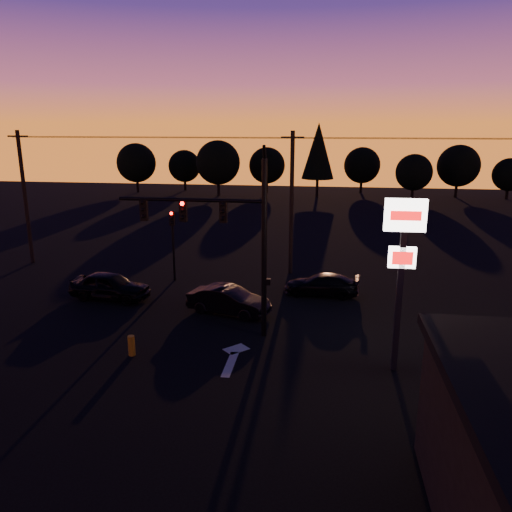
{
  "coord_description": "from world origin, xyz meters",
  "views": [
    {
      "loc": [
        4.06,
        -17.05,
        9.47
      ],
      "look_at": [
        1.0,
        5.0,
        3.5
      ],
      "focal_mm": 35.0,
      "sensor_mm": 36.0,
      "label": 1
    }
  ],
  "objects_px": {
    "suv_parked": "(498,424)",
    "pylon_sign": "(403,249)",
    "traffic_signal_mast": "(228,229)",
    "car_right": "(322,284)",
    "car_left": "(110,286)",
    "secondary_signal": "(173,235)",
    "car_mid": "(229,300)",
    "bollard": "(131,346)"
  },
  "relations": [
    {
      "from": "traffic_signal_mast",
      "to": "bollard",
      "type": "height_order",
      "value": "traffic_signal_mast"
    },
    {
      "from": "traffic_signal_mast",
      "to": "car_mid",
      "type": "distance_m",
      "value": 4.94
    },
    {
      "from": "secondary_signal",
      "to": "pylon_sign",
      "type": "xyz_separation_m",
      "value": [
        12.0,
        -9.99,
        2.05
      ]
    },
    {
      "from": "bollard",
      "to": "suv_parked",
      "type": "height_order",
      "value": "suv_parked"
    },
    {
      "from": "bollard",
      "to": "car_left",
      "type": "bearing_deg",
      "value": 120.19
    },
    {
      "from": "secondary_signal",
      "to": "car_left",
      "type": "height_order",
      "value": "secondary_signal"
    },
    {
      "from": "bollard",
      "to": "car_left",
      "type": "distance_m",
      "value": 7.52
    },
    {
      "from": "car_right",
      "to": "pylon_sign",
      "type": "bearing_deg",
      "value": 23.21
    },
    {
      "from": "bollard",
      "to": "car_mid",
      "type": "relative_size",
      "value": 0.2
    },
    {
      "from": "car_left",
      "to": "car_right",
      "type": "distance_m",
      "value": 11.8
    },
    {
      "from": "car_mid",
      "to": "secondary_signal",
      "type": "bearing_deg",
      "value": 56.91
    },
    {
      "from": "suv_parked",
      "to": "car_left",
      "type": "bearing_deg",
      "value": 159.72
    },
    {
      "from": "car_left",
      "to": "secondary_signal",
      "type": "bearing_deg",
      "value": -26.9
    },
    {
      "from": "pylon_sign",
      "to": "car_mid",
      "type": "height_order",
      "value": "pylon_sign"
    },
    {
      "from": "pylon_sign",
      "to": "car_mid",
      "type": "bearing_deg",
      "value": 146.76
    },
    {
      "from": "car_mid",
      "to": "car_right",
      "type": "height_order",
      "value": "car_mid"
    },
    {
      "from": "secondary_signal",
      "to": "car_right",
      "type": "distance_m",
      "value": 9.44
    },
    {
      "from": "car_mid",
      "to": "suv_parked",
      "type": "distance_m",
      "value": 13.84
    },
    {
      "from": "car_right",
      "to": "car_left",
      "type": "bearing_deg",
      "value": -74.68
    },
    {
      "from": "traffic_signal_mast",
      "to": "bollard",
      "type": "bearing_deg",
      "value": -142.95
    },
    {
      "from": "car_left",
      "to": "car_mid",
      "type": "distance_m",
      "value": 7.03
    },
    {
      "from": "car_left",
      "to": "car_right",
      "type": "bearing_deg",
      "value": -71.76
    },
    {
      "from": "suv_parked",
      "to": "car_right",
      "type": "bearing_deg",
      "value": 124.58
    },
    {
      "from": "secondary_signal",
      "to": "car_left",
      "type": "distance_m",
      "value": 4.99
    },
    {
      "from": "secondary_signal",
      "to": "car_mid",
      "type": "bearing_deg",
      "value": -48.73
    },
    {
      "from": "pylon_sign",
      "to": "car_mid",
      "type": "relative_size",
      "value": 1.6
    },
    {
      "from": "secondary_signal",
      "to": "car_left",
      "type": "xyz_separation_m",
      "value": [
        -2.53,
        -3.75,
        -2.11
      ]
    },
    {
      "from": "traffic_signal_mast",
      "to": "suv_parked",
      "type": "bearing_deg",
      "value": -36.16
    },
    {
      "from": "traffic_signal_mast",
      "to": "pylon_sign",
      "type": "xyz_separation_m",
      "value": [
        7.1,
        -2.49,
        -0.02
      ]
    },
    {
      "from": "bollard",
      "to": "car_left",
      "type": "height_order",
      "value": "car_left"
    },
    {
      "from": "traffic_signal_mast",
      "to": "car_right",
      "type": "relative_size",
      "value": 2.05
    },
    {
      "from": "car_left",
      "to": "car_right",
      "type": "relative_size",
      "value": 1.05
    },
    {
      "from": "pylon_sign",
      "to": "suv_parked",
      "type": "height_order",
      "value": "pylon_sign"
    },
    {
      "from": "suv_parked",
      "to": "pylon_sign",
      "type": "bearing_deg",
      "value": 130.77
    },
    {
      "from": "traffic_signal_mast",
      "to": "pylon_sign",
      "type": "bearing_deg",
      "value": -19.36
    },
    {
      "from": "secondary_signal",
      "to": "car_left",
      "type": "bearing_deg",
      "value": -123.96
    },
    {
      "from": "car_left",
      "to": "suv_parked",
      "type": "relative_size",
      "value": 0.88
    },
    {
      "from": "bollard",
      "to": "suv_parked",
      "type": "distance_m",
      "value": 13.88
    },
    {
      "from": "suv_parked",
      "to": "traffic_signal_mast",
      "type": "bearing_deg",
      "value": 155.83
    },
    {
      "from": "bollard",
      "to": "car_mid",
      "type": "bearing_deg",
      "value": 59.15
    },
    {
      "from": "suv_parked",
      "to": "secondary_signal",
      "type": "bearing_deg",
      "value": 146.96
    },
    {
      "from": "secondary_signal",
      "to": "suv_parked",
      "type": "relative_size",
      "value": 0.86
    }
  ]
}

